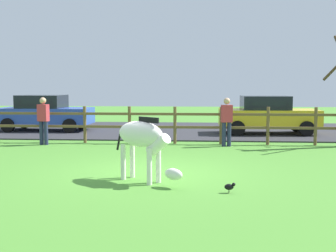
% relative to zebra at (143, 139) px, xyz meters
% --- Properties ---
extents(ground_plane, '(60.00, 60.00, 0.00)m').
position_rel_zebra_xyz_m(ground_plane, '(0.05, 1.04, -0.93)').
color(ground_plane, '#47842D').
extents(parking_asphalt, '(28.00, 7.40, 0.05)m').
position_rel_zebra_xyz_m(parking_asphalt, '(0.05, 10.34, -0.90)').
color(parking_asphalt, '#2D2D33').
rests_on(parking_asphalt, ground_plane).
extents(paddock_fence, '(21.04, 0.11, 1.31)m').
position_rel_zebra_xyz_m(paddock_fence, '(-0.49, 6.04, -0.19)').
color(paddock_fence, brown).
rests_on(paddock_fence, ground_plane).
extents(zebra, '(1.63, 1.35, 1.41)m').
position_rel_zebra_xyz_m(zebra, '(0.00, 0.00, 0.00)').
color(zebra, white).
rests_on(zebra, ground_plane).
extents(crow_on_grass, '(0.22, 0.10, 0.20)m').
position_rel_zebra_xyz_m(crow_on_grass, '(1.80, -0.87, -0.80)').
color(crow_on_grass, black).
rests_on(crow_on_grass, ground_plane).
extents(parked_car_blue, '(4.03, 1.93, 1.56)m').
position_rel_zebra_xyz_m(parked_car_blue, '(-5.65, 9.58, -0.08)').
color(parked_car_blue, '#2D4CAD').
rests_on(parked_car_blue, parking_asphalt).
extents(parked_car_yellow, '(4.05, 1.97, 1.56)m').
position_rel_zebra_xyz_m(parked_car_yellow, '(3.96, 9.06, -0.08)').
color(parked_car_yellow, yellow).
rests_on(parked_car_yellow, parking_asphalt).
extents(visitor_left_of_tree, '(0.40, 0.29, 1.64)m').
position_rel_zebra_xyz_m(visitor_left_of_tree, '(2.09, 5.55, -0.02)').
color(visitor_left_of_tree, '#232847').
rests_on(visitor_left_of_tree, ground_plane).
extents(visitor_right_of_tree, '(0.40, 0.29, 1.64)m').
position_rel_zebra_xyz_m(visitor_right_of_tree, '(-4.20, 5.45, -0.02)').
color(visitor_right_of_tree, '#232847').
rests_on(visitor_right_of_tree, ground_plane).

